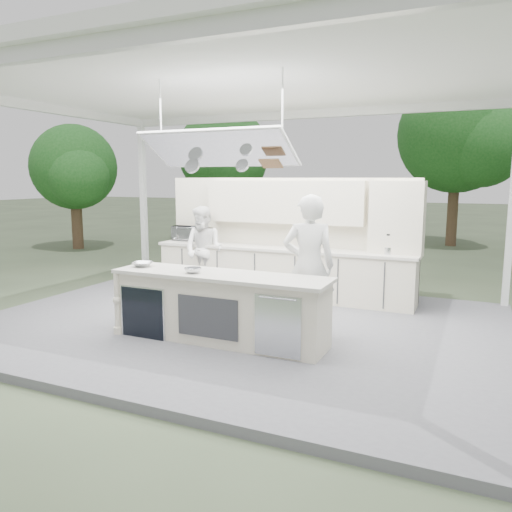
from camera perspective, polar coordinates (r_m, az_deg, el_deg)
The scene contains 12 objects.
ground at distance 7.98m, azimuth -2.23°, elevation -8.34°, with size 90.00×90.00×0.00m, color #4C5A3E.
stage_deck at distance 7.97m, azimuth -2.23°, elevation -7.93°, with size 8.00×6.00×0.12m, color slate.
tent at distance 7.73m, azimuth -2.43°, elevation 18.92°, with size 8.20×6.20×3.86m.
demo_island at distance 6.96m, azimuth -4.30°, elevation -5.84°, with size 3.10×0.79×0.95m.
back_counter at distance 9.53m, azimuth 2.85°, elevation -1.80°, with size 5.08×0.72×0.95m.
back_wall_unit at distance 9.45m, azimuth 5.89°, elevation 4.05°, with size 5.05×0.48×2.25m.
tree_cluster at distance 17.00m, azimuth 12.37°, elevation 11.80°, with size 19.55×9.40×5.85m.
head_chef at distance 7.13m, azimuth 6.05°, elevation -1.10°, with size 0.74×0.48×2.03m, color white.
sous_chef at distance 9.79m, azimuth -5.97°, elevation 0.69°, with size 0.83×0.65×1.71m, color white.
toaster_oven at distance 10.58m, azimuth -7.92°, elevation 2.61°, with size 0.55×0.37×0.31m, color silver.
bowl_large at distance 7.55m, azimuth -12.84°, elevation -0.93°, with size 0.28×0.28×0.07m, color #AFB2B6.
bowl_small at distance 6.93m, azimuth -7.23°, elevation -1.63°, with size 0.24×0.24×0.07m, color #BABCC1.
Camera 1 is at (3.41, -6.82, 2.36)m, focal length 35.00 mm.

